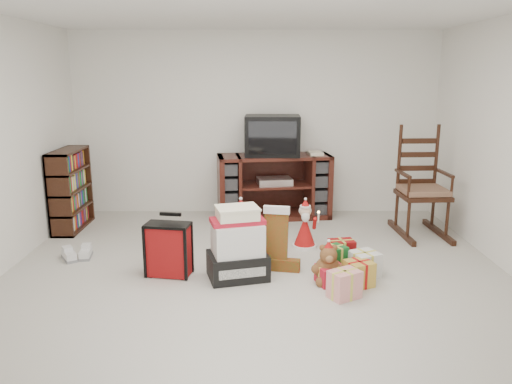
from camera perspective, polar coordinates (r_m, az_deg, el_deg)
room at (r=4.48m, az=0.01°, el=4.61°), size 5.01×5.01×2.51m
tv_stand at (r=6.80m, az=2.07°, el=0.66°), size 1.57×0.74×0.86m
bookshelf at (r=6.71m, az=-20.41°, el=0.11°), size 0.28×0.83×1.01m
rocking_chair at (r=6.42m, az=18.29°, el=-0.44°), size 0.60×0.94×1.38m
gift_pile at (r=4.81m, az=-2.12°, el=-6.40°), size 0.64×0.53×0.70m
red_suitcase at (r=4.95m, az=-9.96°, el=-6.48°), size 0.44×0.28×0.62m
stocking at (r=5.03m, az=2.29°, el=-5.23°), size 0.33×0.19×0.66m
teddy_bear at (r=4.81m, az=8.20°, el=-8.36°), size 0.25×0.22×0.37m
santa_figurine at (r=5.68m, az=5.60°, el=-4.23°), size 0.28×0.26×0.57m
mrs_claus_figurine at (r=5.47m, az=-1.73°, el=-4.66°), size 0.30×0.29×0.62m
sneaker_pair at (r=5.70m, az=-19.73°, el=-6.73°), size 0.36×0.28×0.09m
gift_cluster at (r=4.91m, az=10.21°, el=-8.53°), size 0.67×0.94×0.23m
crt_television at (r=6.67m, az=1.88°, el=6.47°), size 0.73×0.54×0.53m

